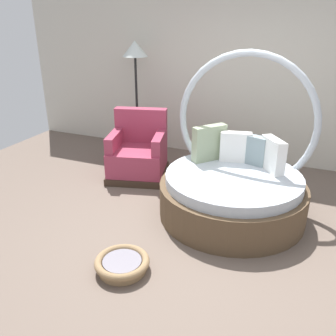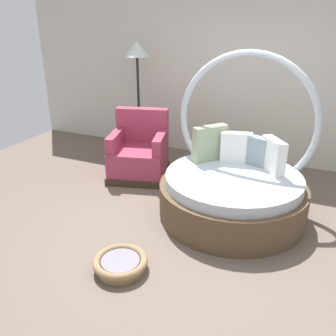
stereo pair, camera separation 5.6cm
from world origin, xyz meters
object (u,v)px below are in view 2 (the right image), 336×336
floor_lamp (137,60)px  side_table (224,144)px  round_daybed (234,184)px  red_armchair (139,154)px  pet_basket (120,263)px

floor_lamp → side_table: bearing=-10.3°
round_daybed → side_table: bearing=110.8°
round_daybed → red_armchair: (-1.53, 0.53, -0.04)m
side_table → floor_lamp: (-1.57, 0.29, 1.11)m
floor_lamp → red_armchair: bearing=-62.3°
red_armchair → pet_basket: (0.85, -1.99, -0.26)m
red_armchair → pet_basket: bearing=-66.9°
round_daybed → red_armchair: round_daybed is taller
round_daybed → red_armchair: 1.62m
side_table → pet_basket: bearing=-95.2°
side_table → red_armchair: bearing=-149.9°
red_armchair → round_daybed: bearing=-19.1°
red_armchair → floor_lamp: size_ratio=0.54×
round_daybed → floor_lamp: 2.74m
round_daybed → floor_lamp: size_ratio=1.01×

